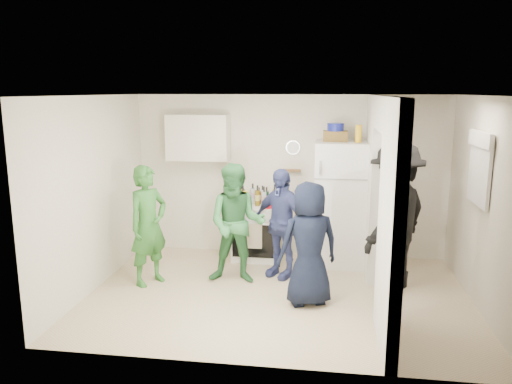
{
  "coord_description": "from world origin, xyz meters",
  "views": [
    {
      "loc": [
        0.56,
        -5.95,
        2.56
      ],
      "look_at": [
        -0.34,
        0.4,
        1.25
      ],
      "focal_mm": 35.0,
      "sensor_mm": 36.0,
      "label": 1
    }
  ],
  "objects_px": {
    "stove": "(256,232)",
    "person_nook": "(395,217)",
    "person_green_left": "(148,225)",
    "wicker_basket": "(335,136)",
    "yellow_cup_stack_top": "(358,134)",
    "person_navy": "(309,244)",
    "person_denim": "(281,223)",
    "fridge": "(340,204)",
    "blue_bowl": "(336,127)",
    "person_green_center": "(237,224)"
  },
  "relations": [
    {
      "from": "person_denim",
      "to": "person_nook",
      "type": "distance_m",
      "value": 1.53
    },
    {
      "from": "blue_bowl",
      "to": "person_navy",
      "type": "height_order",
      "value": "blue_bowl"
    },
    {
      "from": "fridge",
      "to": "person_green_left",
      "type": "distance_m",
      "value": 2.79
    },
    {
      "from": "person_navy",
      "to": "person_nook",
      "type": "bearing_deg",
      "value": -170.6
    },
    {
      "from": "blue_bowl",
      "to": "person_navy",
      "type": "distance_m",
      "value": 2.06
    },
    {
      "from": "yellow_cup_stack_top",
      "to": "person_navy",
      "type": "relative_size",
      "value": 0.17
    },
    {
      "from": "person_denim",
      "to": "stove",
      "type": "bearing_deg",
      "value": 154.14
    },
    {
      "from": "yellow_cup_stack_top",
      "to": "person_green_left",
      "type": "bearing_deg",
      "value": -158.73
    },
    {
      "from": "person_green_left",
      "to": "yellow_cup_stack_top",
      "type": "bearing_deg",
      "value": -36.74
    },
    {
      "from": "fridge",
      "to": "wicker_basket",
      "type": "relative_size",
      "value": 5.24
    },
    {
      "from": "stove",
      "to": "person_denim",
      "type": "relative_size",
      "value": 0.56
    },
    {
      "from": "stove",
      "to": "wicker_basket",
      "type": "distance_m",
      "value": 1.89
    },
    {
      "from": "fridge",
      "to": "person_nook",
      "type": "xyz_separation_m",
      "value": [
        0.68,
        -0.88,
        0.05
      ]
    },
    {
      "from": "yellow_cup_stack_top",
      "to": "person_denim",
      "type": "height_order",
      "value": "yellow_cup_stack_top"
    },
    {
      "from": "yellow_cup_stack_top",
      "to": "person_nook",
      "type": "bearing_deg",
      "value": -59.46
    },
    {
      "from": "stove",
      "to": "person_navy",
      "type": "xyz_separation_m",
      "value": [
        0.87,
        -1.57,
        0.33
      ]
    },
    {
      "from": "person_nook",
      "to": "person_green_left",
      "type": "bearing_deg",
      "value": -50.39
    },
    {
      "from": "stove",
      "to": "person_green_left",
      "type": "distance_m",
      "value": 1.79
    },
    {
      "from": "person_nook",
      "to": "stove",
      "type": "bearing_deg",
      "value": -80.64
    },
    {
      "from": "fridge",
      "to": "yellow_cup_stack_top",
      "type": "height_order",
      "value": "yellow_cup_stack_top"
    },
    {
      "from": "stove",
      "to": "person_nook",
      "type": "height_order",
      "value": "person_nook"
    },
    {
      "from": "stove",
      "to": "yellow_cup_stack_top",
      "type": "relative_size",
      "value": 3.4
    },
    {
      "from": "wicker_basket",
      "to": "yellow_cup_stack_top",
      "type": "height_order",
      "value": "yellow_cup_stack_top"
    },
    {
      "from": "blue_bowl",
      "to": "yellow_cup_stack_top",
      "type": "height_order",
      "value": "blue_bowl"
    },
    {
      "from": "yellow_cup_stack_top",
      "to": "person_green_center",
      "type": "distance_m",
      "value": 2.15
    },
    {
      "from": "yellow_cup_stack_top",
      "to": "person_green_center",
      "type": "relative_size",
      "value": 0.15
    },
    {
      "from": "yellow_cup_stack_top",
      "to": "person_denim",
      "type": "distance_m",
      "value": 1.68
    },
    {
      "from": "wicker_basket",
      "to": "yellow_cup_stack_top",
      "type": "relative_size",
      "value": 1.4
    },
    {
      "from": "blue_bowl",
      "to": "person_nook",
      "type": "distance_m",
      "value": 1.62
    },
    {
      "from": "person_green_left",
      "to": "person_navy",
      "type": "distance_m",
      "value": 2.16
    },
    {
      "from": "blue_bowl",
      "to": "person_green_left",
      "type": "height_order",
      "value": "blue_bowl"
    },
    {
      "from": "stove",
      "to": "yellow_cup_stack_top",
      "type": "xyz_separation_m",
      "value": [
        1.49,
        -0.13,
        1.53
      ]
    },
    {
      "from": "wicker_basket",
      "to": "blue_bowl",
      "type": "height_order",
      "value": "blue_bowl"
    },
    {
      "from": "blue_bowl",
      "to": "person_denim",
      "type": "relative_size",
      "value": 0.16
    },
    {
      "from": "blue_bowl",
      "to": "fridge",
      "type": "bearing_deg",
      "value": -26.57
    },
    {
      "from": "person_green_center",
      "to": "person_navy",
      "type": "bearing_deg",
      "value": -32.51
    },
    {
      "from": "wicker_basket",
      "to": "person_nook",
      "type": "xyz_separation_m",
      "value": [
        0.78,
        -0.93,
        -0.94
      ]
    },
    {
      "from": "stove",
      "to": "person_green_left",
      "type": "height_order",
      "value": "person_green_left"
    },
    {
      "from": "stove",
      "to": "person_navy",
      "type": "bearing_deg",
      "value": -61.08
    },
    {
      "from": "fridge",
      "to": "person_denim",
      "type": "relative_size",
      "value": 1.2
    },
    {
      "from": "person_nook",
      "to": "blue_bowl",
      "type": "bearing_deg",
      "value": -105.55
    },
    {
      "from": "person_green_left",
      "to": "fridge",
      "type": "bearing_deg",
      "value": -33.18
    },
    {
      "from": "yellow_cup_stack_top",
      "to": "person_navy",
      "type": "xyz_separation_m",
      "value": [
        -0.62,
        -1.44,
        -1.2
      ]
    },
    {
      "from": "person_denim",
      "to": "blue_bowl",
      "type": "bearing_deg",
      "value": 76.15
    },
    {
      "from": "stove",
      "to": "person_green_center",
      "type": "bearing_deg",
      "value": -96.76
    },
    {
      "from": "wicker_basket",
      "to": "person_green_center",
      "type": "xyz_separation_m",
      "value": [
        -1.28,
        -1.0,
        -1.1
      ]
    },
    {
      "from": "fridge",
      "to": "person_green_center",
      "type": "height_order",
      "value": "fridge"
    },
    {
      "from": "person_green_left",
      "to": "person_denim",
      "type": "xyz_separation_m",
      "value": [
        1.71,
        0.51,
        -0.04
      ]
    },
    {
      "from": "person_green_center",
      "to": "fridge",
      "type": "bearing_deg",
      "value": 32.87
    },
    {
      "from": "stove",
      "to": "person_nook",
      "type": "xyz_separation_m",
      "value": [
        1.95,
        -0.91,
        0.54
      ]
    }
  ]
}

